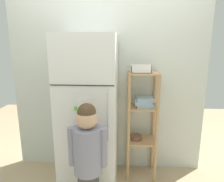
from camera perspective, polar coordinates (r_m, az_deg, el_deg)
name	(u,v)px	position (r m, az deg, el deg)	size (l,w,h in m)	color
ground_plane	(105,181)	(2.69, -1.94, -24.04)	(6.00, 6.00, 0.00)	tan
kitchen_wall_back	(107,85)	(2.55, -1.31, 1.58)	(2.42, 0.03, 2.23)	silver
refrigerator	(89,113)	(2.32, -6.55, -6.09)	(0.63, 0.65, 1.73)	white
child_standing	(88,150)	(1.93, -6.85, -16.12)	(0.36, 0.27, 1.12)	#403F41
pantry_shelf_unit	(142,116)	(2.45, 8.44, -7.00)	(0.35, 0.32, 1.31)	tan
fruit_bin	(142,69)	(2.32, 8.34, 6.03)	(0.22, 0.18, 0.08)	white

